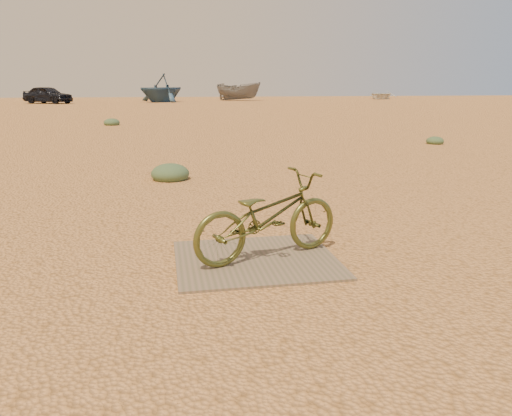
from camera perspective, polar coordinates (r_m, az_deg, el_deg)
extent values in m
plane|color=#E19859|center=(5.10, 3.68, -4.34)|extent=(120.00, 120.00, 0.00)
cube|color=#77604E|center=(4.68, 0.00, -5.89)|extent=(1.48, 1.30, 0.02)
imported|color=#4F5323|center=(4.59, 1.37, -0.93)|extent=(1.60, 1.02, 0.80)
imported|color=black|center=(45.89, -22.71, 11.86)|extent=(4.46, 3.61, 1.43)
imported|color=#335374|center=(46.48, -10.77, 13.35)|extent=(6.28, 6.23, 2.50)
imported|color=slate|center=(50.19, -2.02, 13.19)|extent=(4.82, 3.70, 1.76)
imported|color=silver|center=(56.95, 14.06, 12.46)|extent=(5.02, 5.43, 0.92)
ellipsoid|color=#506E4B|center=(8.74, -9.76, 3.24)|extent=(0.65, 0.65, 0.36)
ellipsoid|color=#506E4B|center=(14.65, 19.75, 6.92)|extent=(0.47, 0.47, 0.26)
ellipsoid|color=#506E4B|center=(20.92, -16.15, 9.08)|extent=(0.63, 0.63, 0.34)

